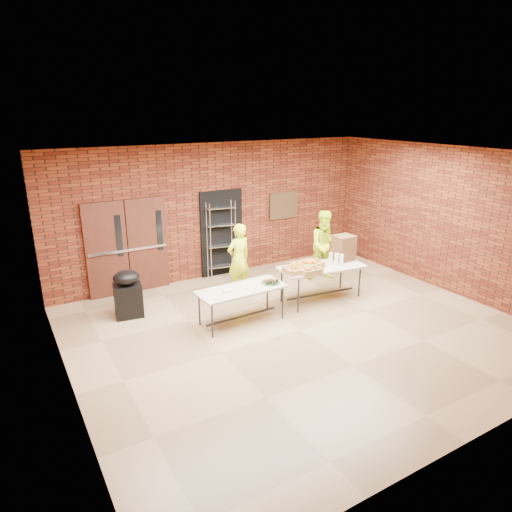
{
  "coord_description": "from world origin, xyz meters",
  "views": [
    {
      "loc": [
        -4.6,
        -6.18,
        3.96
      ],
      "look_at": [
        -0.14,
        1.4,
        1.08
      ],
      "focal_mm": 32.0,
      "sensor_mm": 36.0,
      "label": 1
    }
  ],
  "objects_px": {
    "covered_grill": "(128,294)",
    "volunteer_woman": "(239,259)",
    "coffee_dispenser": "(343,248)",
    "table_left": "(241,291)",
    "volunteer_man": "(325,245)",
    "wire_rack": "(221,240)",
    "table_right": "(322,269)"
  },
  "relations": [
    {
      "from": "wire_rack",
      "to": "coffee_dispenser",
      "type": "relative_size",
      "value": 3.36
    },
    {
      "from": "table_left",
      "to": "volunteer_man",
      "type": "xyz_separation_m",
      "value": [
        2.86,
        1.07,
        0.19
      ]
    },
    {
      "from": "wire_rack",
      "to": "volunteer_man",
      "type": "distance_m",
      "value": 2.49
    },
    {
      "from": "wire_rack",
      "to": "covered_grill",
      "type": "height_order",
      "value": "wire_rack"
    },
    {
      "from": "covered_grill",
      "to": "volunteer_man",
      "type": "relative_size",
      "value": 0.57
    },
    {
      "from": "table_left",
      "to": "covered_grill",
      "type": "height_order",
      "value": "covered_grill"
    },
    {
      "from": "coffee_dispenser",
      "to": "covered_grill",
      "type": "bearing_deg",
      "value": 165.38
    },
    {
      "from": "covered_grill",
      "to": "volunteer_woman",
      "type": "height_order",
      "value": "volunteer_woman"
    },
    {
      "from": "coffee_dispenser",
      "to": "covered_grill",
      "type": "height_order",
      "value": "coffee_dispenser"
    },
    {
      "from": "covered_grill",
      "to": "volunteer_woman",
      "type": "xyz_separation_m",
      "value": [
        2.44,
        -0.07,
        0.32
      ]
    },
    {
      "from": "coffee_dispenser",
      "to": "volunteer_woman",
      "type": "height_order",
      "value": "volunteer_woman"
    },
    {
      "from": "table_left",
      "to": "covered_grill",
      "type": "bearing_deg",
      "value": 141.05
    },
    {
      "from": "table_right",
      "to": "volunteer_woman",
      "type": "bearing_deg",
      "value": 145.45
    },
    {
      "from": "wire_rack",
      "to": "covered_grill",
      "type": "bearing_deg",
      "value": -146.3
    },
    {
      "from": "table_left",
      "to": "volunteer_woman",
      "type": "bearing_deg",
      "value": 61.95
    },
    {
      "from": "covered_grill",
      "to": "volunteer_woman",
      "type": "relative_size",
      "value": 0.6
    },
    {
      "from": "table_left",
      "to": "table_right",
      "type": "distance_m",
      "value": 2.0
    },
    {
      "from": "wire_rack",
      "to": "volunteer_woman",
      "type": "relative_size",
      "value": 1.17
    },
    {
      "from": "table_right",
      "to": "coffee_dispenser",
      "type": "distance_m",
      "value": 0.75
    },
    {
      "from": "volunteer_man",
      "to": "wire_rack",
      "type": "bearing_deg",
      "value": 166.21
    },
    {
      "from": "coffee_dispenser",
      "to": "volunteer_woman",
      "type": "bearing_deg",
      "value": 151.67
    },
    {
      "from": "coffee_dispenser",
      "to": "volunteer_woman",
      "type": "distance_m",
      "value": 2.31
    },
    {
      "from": "wire_rack",
      "to": "volunteer_woman",
      "type": "height_order",
      "value": "wire_rack"
    },
    {
      "from": "coffee_dispenser",
      "to": "covered_grill",
      "type": "xyz_separation_m",
      "value": [
        -4.46,
        1.16,
        -0.55
      ]
    },
    {
      "from": "wire_rack",
      "to": "covered_grill",
      "type": "relative_size",
      "value": 1.95
    },
    {
      "from": "covered_grill",
      "to": "volunteer_woman",
      "type": "distance_m",
      "value": 2.46
    },
    {
      "from": "wire_rack",
      "to": "coffee_dispenser",
      "type": "bearing_deg",
      "value": -39.52
    },
    {
      "from": "wire_rack",
      "to": "table_left",
      "type": "xyz_separation_m",
      "value": [
        -0.8,
        -2.46,
        -0.29
      ]
    },
    {
      "from": "wire_rack",
      "to": "volunteer_man",
      "type": "bearing_deg",
      "value": -23.02
    },
    {
      "from": "coffee_dispenser",
      "to": "volunteer_man",
      "type": "height_order",
      "value": "volunteer_man"
    },
    {
      "from": "table_right",
      "to": "wire_rack",
      "type": "bearing_deg",
      "value": 123.75
    },
    {
      "from": "coffee_dispenser",
      "to": "volunteer_woman",
      "type": "relative_size",
      "value": 0.35
    }
  ]
}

